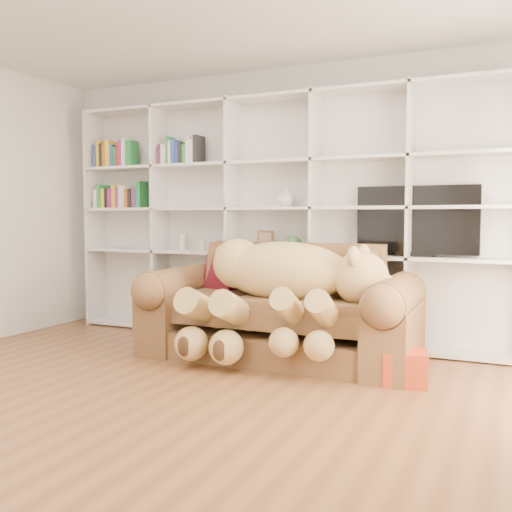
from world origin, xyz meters
The scene contains 14 objects.
floor centered at (0.00, 0.00, 0.00)m, with size 5.00×5.00×0.00m, color brown.
wall_back centered at (0.00, 2.50, 1.35)m, with size 5.00×0.02×2.70m, color white.
bookshelf centered at (-0.24, 2.36, 1.31)m, with size 4.43×0.35×2.40m.
sofa centered at (0.34, 1.65, 0.37)m, with size 2.33×1.01×0.98m.
teddy_bear centered at (0.43, 1.45, 0.67)m, with size 1.67×0.93×0.97m.
throw_pillow centered at (-0.31, 1.81, 0.68)m, with size 0.38×0.12×0.38m, color #530E1B.
gift_box centered at (1.48, 1.29, 0.12)m, with size 0.31×0.29×0.25m, color #B63918.
tv centered at (1.37, 2.35, 1.18)m, with size 1.06×0.18×0.63m.
picture_frame centered at (-0.08, 2.30, 0.98)m, with size 0.16×0.03×0.20m, color #58301E.
green_vase centered at (0.21, 2.30, 0.95)m, with size 0.17×0.17×0.17m, color #2F5D3A.
figurine_tall centered at (-1.05, 2.30, 0.95)m, with size 0.08×0.08×0.17m, color beige.
figurine_short centered at (-0.80, 2.30, 0.92)m, with size 0.07×0.07×0.11m, color beige.
snow_globe centered at (-0.65, 2.30, 0.93)m, with size 0.12×0.12×0.12m, color silver.
shelf_vase centered at (0.14, 2.30, 1.40)m, with size 0.17×0.17×0.18m, color silver.
Camera 1 is at (2.18, -2.87, 1.22)m, focal length 40.00 mm.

